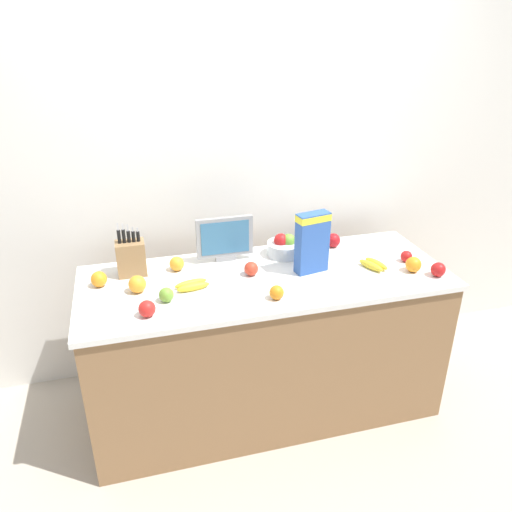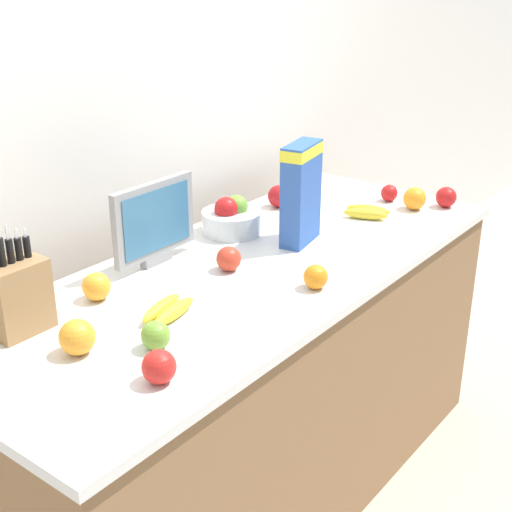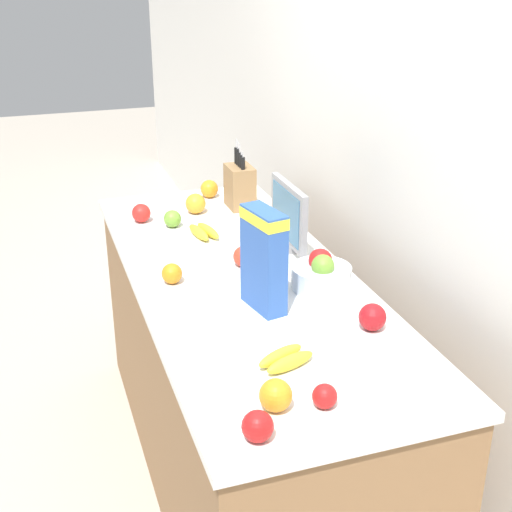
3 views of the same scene
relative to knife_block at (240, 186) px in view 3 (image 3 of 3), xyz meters
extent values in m
plane|color=#B2A899|center=(0.68, -0.21, -0.97)|extent=(14.00, 14.00, 0.00)
cube|color=silver|center=(0.68, 0.39, 0.33)|extent=(9.00, 0.06, 2.60)
cube|color=olive|center=(0.68, -0.21, -0.55)|extent=(1.92, 0.72, 0.84)
cube|color=white|center=(0.68, -0.21, -0.11)|extent=(1.95, 0.75, 0.03)
cube|color=#937047|center=(0.00, 0.00, 0.00)|extent=(0.15, 0.11, 0.19)
cylinder|color=black|center=(-0.05, 0.00, 0.12)|extent=(0.02, 0.02, 0.07)
cube|color=silver|center=(-0.05, 0.00, 0.18)|extent=(0.01, 0.00, 0.04)
cylinder|color=black|center=(-0.02, 0.00, 0.12)|extent=(0.02, 0.02, 0.07)
cube|color=silver|center=(-0.02, 0.00, 0.18)|extent=(0.01, 0.00, 0.04)
cylinder|color=black|center=(0.00, 0.00, 0.12)|extent=(0.02, 0.02, 0.06)
cube|color=silver|center=(0.00, 0.00, 0.17)|extent=(0.01, 0.00, 0.04)
cylinder|color=black|center=(0.02, 0.00, 0.12)|extent=(0.02, 0.02, 0.06)
cube|color=silver|center=(0.02, 0.00, 0.16)|extent=(0.01, 0.00, 0.02)
cylinder|color=black|center=(0.05, 0.00, 0.12)|extent=(0.02, 0.02, 0.05)
cube|color=silver|center=(0.05, 0.00, 0.15)|extent=(0.01, 0.00, 0.02)
cube|color=gray|center=(0.51, 0.03, -0.08)|extent=(0.11, 0.03, 0.03)
cube|color=gray|center=(0.51, 0.03, 0.05)|extent=(0.32, 0.02, 0.23)
cube|color=#33668C|center=(0.51, 0.02, 0.05)|extent=(0.27, 0.00, 0.19)
cube|color=#2D56A8|center=(0.93, -0.21, 0.07)|extent=(0.19, 0.10, 0.33)
cube|color=yellow|center=(0.93, -0.21, 0.21)|extent=(0.19, 0.11, 0.04)
cylinder|color=silver|center=(0.86, 0.02, -0.06)|extent=(0.20, 0.20, 0.08)
sphere|color=#6B9E33|center=(0.88, 0.01, -0.01)|extent=(0.08, 0.08, 0.08)
sphere|color=red|center=(0.83, 0.02, -0.01)|extent=(0.08, 0.08, 0.08)
ellipsoid|color=yellow|center=(0.28, -0.22, -0.08)|extent=(0.17, 0.07, 0.04)
ellipsoid|color=yellow|center=(0.28, -0.26, -0.08)|extent=(0.17, 0.06, 0.04)
ellipsoid|color=yellow|center=(1.25, -0.28, -0.08)|extent=(0.10, 0.16, 0.04)
ellipsoid|color=yellow|center=(1.29, -0.26, -0.08)|extent=(0.09, 0.16, 0.04)
sphere|color=red|center=(0.61, -0.18, -0.06)|extent=(0.08, 0.08, 0.08)
sphere|color=#6B9E33|center=(0.14, -0.34, -0.06)|extent=(0.07, 0.07, 0.07)
sphere|color=red|center=(1.48, -0.25, -0.07)|extent=(0.06, 0.06, 0.06)
sphere|color=#A31419|center=(1.17, 0.05, -0.06)|extent=(0.08, 0.08, 0.08)
sphere|color=red|center=(0.05, -0.45, -0.06)|extent=(0.08, 0.08, 0.08)
sphere|color=red|center=(1.55, -0.45, -0.06)|extent=(0.08, 0.08, 0.08)
sphere|color=orange|center=(0.02, -0.21, -0.05)|extent=(0.09, 0.09, 0.09)
sphere|color=orange|center=(0.66, -0.45, -0.06)|extent=(0.07, 0.07, 0.07)
sphere|color=orange|center=(1.46, -0.37, -0.06)|extent=(0.08, 0.08, 0.08)
sphere|color=orange|center=(0.23, -0.02, -0.06)|extent=(0.08, 0.08, 0.08)
sphere|color=orange|center=(-0.17, -0.09, -0.06)|extent=(0.08, 0.08, 0.08)
camera|label=1|loc=(0.02, -2.45, 1.13)|focal=35.00mm
camera|label=2|loc=(-0.89, -1.44, 0.78)|focal=50.00mm
camera|label=3|loc=(2.84, -0.88, 0.97)|focal=50.00mm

